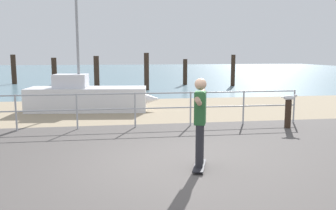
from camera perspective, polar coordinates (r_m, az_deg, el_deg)
ground_plane at (r=6.20m, az=2.00°, el=-12.36°), size 24.00×10.00×0.04m
beach_strip at (r=13.91m, az=-4.11°, el=-0.73°), size 24.00×6.00×0.04m
sea_surface at (r=41.77m, az=-7.22°, el=5.29°), size 72.00×50.00×0.04m
railing_fence at (r=10.46m, az=-14.41°, el=-0.11°), size 13.31×0.05×1.05m
sailboat at (r=13.76m, az=-12.11°, el=1.19°), size 5.04×1.86×4.84m
skateboard at (r=6.87m, az=5.06°, el=-9.69°), size 0.44×0.82×0.08m
skateboarder at (r=6.64m, az=5.17°, el=-1.87°), size 0.54×1.40×1.65m
bollard_short at (r=10.93m, az=18.67°, el=-1.43°), size 0.18×0.18×0.84m
seagull at (r=10.86m, az=18.87°, el=1.15°), size 0.49×0.19×0.18m
groyne_post_0 at (r=27.23m, az=-23.48°, el=5.24°), size 0.34×0.34×2.07m
groyne_post_1 at (r=25.38m, az=-17.75°, el=5.13°), size 0.34×0.34×1.87m
groyne_post_2 at (r=22.30m, az=-11.37°, el=5.14°), size 0.33×0.33×2.01m
groyne_post_3 at (r=20.91m, az=-3.46°, el=5.34°), size 0.29×0.29×2.19m
groyne_post_4 at (r=24.47m, az=2.76°, el=5.29°), size 0.30×0.30×1.77m
groyne_post_5 at (r=23.91m, az=10.37°, el=5.45°), size 0.28×0.28×2.07m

